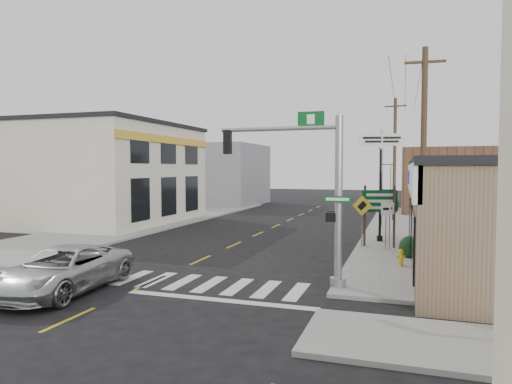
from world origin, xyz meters
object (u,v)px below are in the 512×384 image
(traffic_signal_pole, at_px, (318,182))
(dance_center_sign, at_px, (382,153))
(guide_sign, at_px, (379,207))
(utility_pole_near, at_px, (423,158))
(bare_tree, at_px, (445,172))
(suv, at_px, (63,269))
(lamp_post, at_px, (382,185))
(fire_hydrant, at_px, (401,257))
(utility_pole_far, at_px, (395,158))

(traffic_signal_pole, distance_m, dance_center_sign, 16.35)
(guide_sign, height_order, utility_pole_near, utility_pole_near)
(traffic_signal_pole, relative_size, bare_tree, 1.22)
(suv, distance_m, lamp_post, 15.72)
(fire_hydrant, height_order, dance_center_sign, dance_center_sign)
(fire_hydrant, bearing_deg, lamp_post, 99.71)
(utility_pole_near, bearing_deg, bare_tree, 54.32)
(suv, distance_m, fire_hydrant, 12.11)
(lamp_post, xyz_separation_m, dance_center_sign, (-0.31, 6.47, 1.90))
(utility_pole_far, bearing_deg, fire_hydrant, -82.03)
(suv, xyz_separation_m, lamp_post, (9.09, 12.61, 2.30))
(suv, xyz_separation_m, utility_pole_near, (10.82, 5.74, 3.55))
(fire_hydrant, xyz_separation_m, lamp_post, (-1.02, 5.95, 2.53))
(traffic_signal_pole, xyz_separation_m, bare_tree, (4.09, 4.21, 0.28))
(guide_sign, bearing_deg, fire_hydrant, -93.59)
(guide_sign, height_order, dance_center_sign, dance_center_sign)
(guide_sign, distance_m, fire_hydrant, 4.51)
(dance_center_sign, bearing_deg, traffic_signal_pole, -105.81)
(fire_hydrant, xyz_separation_m, utility_pole_near, (0.71, -0.92, 3.77))
(lamp_post, bearing_deg, utility_pole_near, -60.22)
(utility_pole_far, bearing_deg, dance_center_sign, -94.81)
(bare_tree, bearing_deg, guide_sign, 124.40)
(guide_sign, height_order, fire_hydrant, guide_sign)
(fire_hydrant, height_order, bare_tree, bare_tree)
(bare_tree, bearing_deg, traffic_signal_pole, -134.14)
(suv, height_order, lamp_post, lamp_post)
(fire_hydrant, xyz_separation_m, bare_tree, (1.53, 0.39, 3.26))
(guide_sign, bearing_deg, traffic_signal_pole, -118.47)
(suv, bearing_deg, utility_pole_near, 24.53)
(lamp_post, bearing_deg, dance_center_sign, 108.41)
(traffic_signal_pole, xyz_separation_m, fire_hydrant, (2.56, 3.82, -2.98))
(lamp_post, relative_size, utility_pole_far, 0.56)
(fire_hydrant, xyz_separation_m, dance_center_sign, (-1.33, 12.42, 4.43))
(dance_center_sign, relative_size, utility_pole_far, 0.71)
(dance_center_sign, distance_m, bare_tree, 12.42)
(suv, bearing_deg, traffic_signal_pole, 17.20)
(utility_pole_far, bearing_deg, guide_sign, -86.11)
(suv, relative_size, fire_hydrant, 7.84)
(suv, xyz_separation_m, dance_center_sign, (8.78, 19.08, 4.20))
(suv, distance_m, utility_pole_far, 25.18)
(fire_hydrant, height_order, utility_pole_far, utility_pole_far)
(bare_tree, distance_m, utility_pole_near, 1.63)
(dance_center_sign, bearing_deg, fire_hydrant, -95.38)
(lamp_post, bearing_deg, bare_tree, -49.73)
(bare_tree, bearing_deg, fire_hydrant, -165.80)
(bare_tree, bearing_deg, suv, -148.81)
(guide_sign, xyz_separation_m, utility_pole_near, (1.73, -5.03, 2.23))
(guide_sign, relative_size, fire_hydrant, 4.53)
(guide_sign, relative_size, utility_pole_near, 0.37)
(suv, relative_size, traffic_signal_pole, 0.91)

